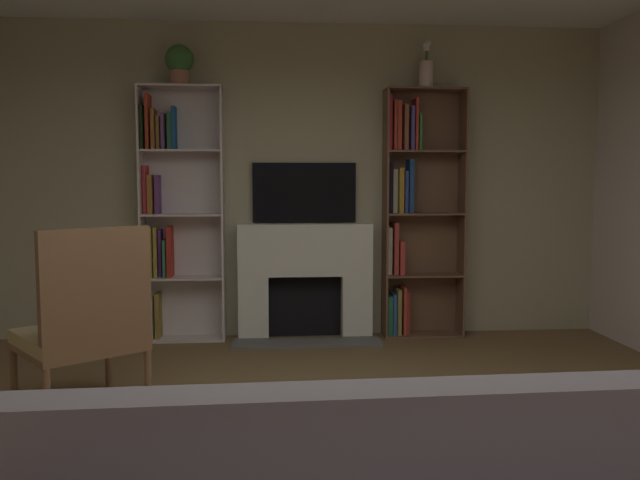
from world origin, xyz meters
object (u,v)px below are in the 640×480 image
at_px(bookshelf_right, 412,213).
at_px(armchair, 85,325).
at_px(bookshelf_left, 173,213).
at_px(fireplace, 305,277).
at_px(potted_plant, 180,63).
at_px(vase_with_flowers, 426,71).
at_px(coffee_table, 351,477).
at_px(tv, 304,193).

relative_size(bookshelf_right, armchair, 1.95).
height_order(bookshelf_left, bookshelf_right, same).
distance_m(fireplace, potted_plant, 2.20).
bearing_deg(vase_with_flowers, bookshelf_right, 150.69).
xyz_separation_m(vase_with_flowers, coffee_table, (-1.13, -3.61, -2.06)).
relative_size(tv, bookshelf_left, 0.42).
height_order(fireplace, potted_plant, potted_plant).
bearing_deg(bookshelf_right, coffee_table, -105.69).
bearing_deg(potted_plant, coffee_table, -73.63).
distance_m(bookshelf_left, bookshelf_right, 2.18).
distance_m(bookshelf_right, armchair, 3.17).
relative_size(tv, armchair, 0.81).
height_order(fireplace, bookshelf_left, bookshelf_left).
relative_size(tv, coffee_table, 1.19).
height_order(tv, bookshelf_left, bookshelf_left).
bearing_deg(vase_with_flowers, tv, 173.77).
bearing_deg(coffee_table, tv, 89.47).
bearing_deg(potted_plant, vase_with_flowers, 0.01).
distance_m(tv, potted_plant, 1.58).
bearing_deg(bookshelf_left, potted_plant, -34.43).
height_order(bookshelf_left, potted_plant, potted_plant).
height_order(fireplace, coffee_table, fireplace).
relative_size(tv, vase_with_flowers, 2.24).
relative_size(bookshelf_left, armchair, 1.95).
xyz_separation_m(bookshelf_right, coffee_table, (-1.03, -3.67, -0.78)).
xyz_separation_m(armchair, coffee_table, (1.41, -1.72, -0.21)).
bearing_deg(coffee_table, potted_plant, 106.37).
height_order(fireplace, armchair, armchair).
height_order(fireplace, tv, tv).
height_order(bookshelf_left, armchair, bookshelf_left).
relative_size(fireplace, bookshelf_right, 0.58).
relative_size(fireplace, armchair, 1.13).
bearing_deg(potted_plant, bookshelf_right, 1.55).
relative_size(fireplace, potted_plant, 3.76).
relative_size(potted_plant, coffee_table, 0.44).
distance_m(tv, coffee_table, 3.86).
height_order(bookshelf_left, coffee_table, bookshelf_left).
bearing_deg(tv, coffee_table, -90.53).
bearing_deg(armchair, coffee_table, -50.69).
distance_m(potted_plant, armchair, 2.71).
height_order(bookshelf_right, potted_plant, potted_plant).
xyz_separation_m(bookshelf_left, vase_with_flowers, (2.28, -0.06, 1.27)).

